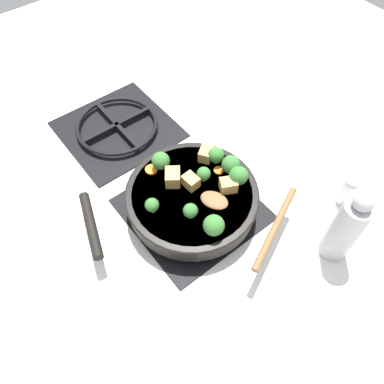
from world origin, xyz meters
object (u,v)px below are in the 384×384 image
Objects in this scene: pepper_mill at (346,228)px; salt_shaker at (347,191)px; skillet_pan at (191,197)px; wooden_spoon at (248,215)px.

salt_shaker is at bearing 30.11° from pepper_mill.
pepper_mill reaches higher than skillet_pan.
salt_shaker is at bearing -33.94° from skillet_pan.
skillet_pan is 1.93× the size of pepper_mill.
skillet_pan is at bearing 122.99° from pepper_mill.
wooden_spoon reaches higher than skillet_pan.
salt_shaker reaches higher than skillet_pan.
salt_shaker is at bearing -17.65° from wooden_spoon.
salt_shaker is (0.33, -0.22, -0.01)m from skillet_pan.
wooden_spoon is at bearing 162.35° from salt_shaker.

